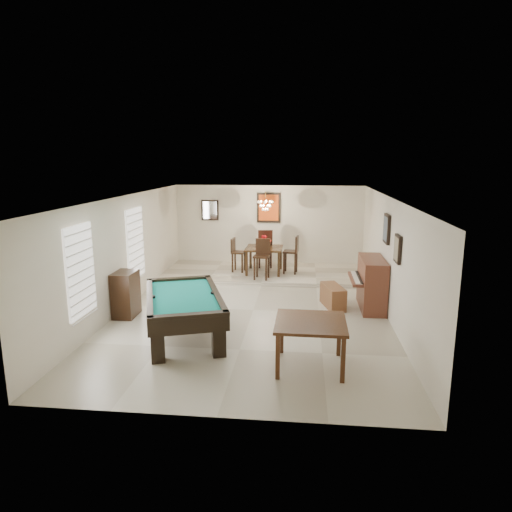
% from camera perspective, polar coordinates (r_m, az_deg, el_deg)
% --- Properties ---
extents(ground_plane, '(6.00, 9.00, 0.02)m').
position_cam_1_polar(ground_plane, '(10.62, -0.34, -6.81)').
color(ground_plane, beige).
extents(wall_back, '(6.00, 0.04, 2.60)m').
position_cam_1_polar(wall_back, '(14.69, 1.60, 3.75)').
color(wall_back, silver).
rests_on(wall_back, ground_plane).
extents(wall_front, '(6.00, 0.04, 2.60)m').
position_cam_1_polar(wall_front, '(5.99, -5.17, -8.81)').
color(wall_front, silver).
rests_on(wall_front, ground_plane).
extents(wall_left, '(0.04, 9.00, 2.60)m').
position_cam_1_polar(wall_left, '(11.01, -16.06, 0.45)').
color(wall_left, silver).
rests_on(wall_left, ground_plane).
extents(wall_right, '(0.04, 9.00, 2.60)m').
position_cam_1_polar(wall_right, '(10.39, 16.33, -0.25)').
color(wall_right, silver).
rests_on(wall_right, ground_plane).
extents(ceiling, '(6.00, 9.00, 0.04)m').
position_cam_1_polar(ceiling, '(10.08, -0.36, 7.36)').
color(ceiling, white).
rests_on(ceiling, wall_back).
extents(dining_step, '(6.00, 2.50, 0.12)m').
position_cam_1_polar(dining_step, '(13.71, 1.16, -2.14)').
color(dining_step, beige).
rests_on(dining_step, ground_plane).
extents(window_left_front, '(0.06, 1.00, 1.70)m').
position_cam_1_polar(window_left_front, '(9.03, -21.09, -1.74)').
color(window_left_front, white).
rests_on(window_left_front, wall_left).
extents(window_left_rear, '(0.06, 1.00, 1.70)m').
position_cam_1_polar(window_left_rear, '(11.53, -14.85, 1.54)').
color(window_left_rear, white).
rests_on(window_left_rear, wall_left).
extents(pool_table, '(2.13, 2.84, 0.84)m').
position_cam_1_polar(pool_table, '(9.05, -8.98, -7.49)').
color(pool_table, black).
rests_on(pool_table, ground_plane).
extents(square_table, '(1.18, 1.18, 0.80)m').
position_cam_1_polar(square_table, '(7.80, 6.79, -10.87)').
color(square_table, '#361C0D').
rests_on(square_table, ground_plane).
extents(upright_piano, '(0.80, 1.43, 1.19)m').
position_cam_1_polar(upright_piano, '(10.90, 13.55, -3.34)').
color(upright_piano, brown).
rests_on(upright_piano, ground_plane).
extents(piano_bench, '(0.59, 0.99, 0.51)m').
position_cam_1_polar(piano_bench, '(10.91, 9.59, -5.00)').
color(piano_bench, brown).
rests_on(piano_bench, ground_plane).
extents(apothecary_chest, '(0.45, 0.67, 1.01)m').
position_cam_1_polar(apothecary_chest, '(10.49, -15.97, -4.60)').
color(apothecary_chest, black).
rests_on(apothecary_chest, ground_plane).
extents(dining_table, '(1.07, 1.07, 0.88)m').
position_cam_1_polar(dining_table, '(13.44, 1.03, -0.24)').
color(dining_table, black).
rests_on(dining_table, dining_step).
extents(flower_vase, '(0.17, 0.17, 0.26)m').
position_cam_1_polar(flower_vase, '(13.33, 1.03, 2.14)').
color(flower_vase, '#A50E13').
rests_on(flower_vase, dining_table).
extents(dining_chair_south, '(0.46, 0.46, 1.12)m').
position_cam_1_polar(dining_chair_south, '(12.69, 0.70, -0.43)').
color(dining_chair_south, black).
rests_on(dining_chair_south, dining_step).
extents(dining_chair_north, '(0.49, 0.49, 1.19)m').
position_cam_1_polar(dining_chair_north, '(14.11, 1.15, 0.99)').
color(dining_chair_north, black).
rests_on(dining_chair_north, dining_step).
extents(dining_chair_west, '(0.42, 0.42, 1.00)m').
position_cam_1_polar(dining_chair_west, '(13.55, -2.19, 0.13)').
color(dining_chair_west, black).
rests_on(dining_chair_west, dining_step).
extents(dining_chair_east, '(0.45, 0.45, 1.10)m').
position_cam_1_polar(dining_chair_east, '(13.40, 4.33, 0.18)').
color(dining_chair_east, black).
rests_on(dining_chair_east, dining_step).
extents(chandelier, '(0.44, 0.44, 0.60)m').
position_cam_1_polar(chandelier, '(13.29, 1.18, 6.78)').
color(chandelier, '#FFE5B2').
rests_on(chandelier, ceiling).
extents(back_painting, '(0.75, 0.06, 0.95)m').
position_cam_1_polar(back_painting, '(14.57, 1.60, 6.06)').
color(back_painting, '#D84C14').
rests_on(back_painting, wall_back).
extents(back_mirror, '(0.55, 0.06, 0.65)m').
position_cam_1_polar(back_mirror, '(14.85, -5.77, 5.73)').
color(back_mirror, white).
rests_on(back_mirror, wall_back).
extents(right_picture_upper, '(0.06, 0.55, 0.65)m').
position_cam_1_polar(right_picture_upper, '(10.56, 16.03, 3.29)').
color(right_picture_upper, slate).
rests_on(right_picture_upper, wall_right).
extents(right_picture_lower, '(0.06, 0.45, 0.55)m').
position_cam_1_polar(right_picture_lower, '(9.34, 17.30, 0.85)').
color(right_picture_lower, gray).
rests_on(right_picture_lower, wall_right).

